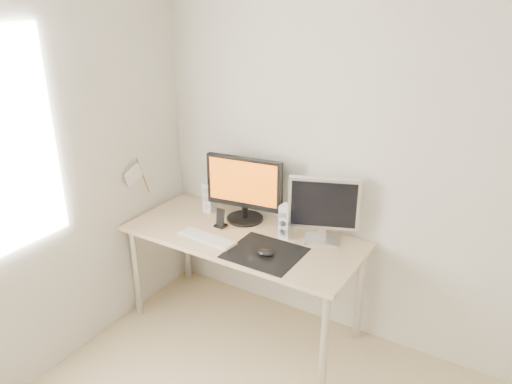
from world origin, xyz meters
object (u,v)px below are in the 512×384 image
at_px(desk, 243,245).
at_px(phone_dock, 221,221).
at_px(mouse, 265,253).
at_px(main_monitor, 244,187).
at_px(speaker_left, 210,197).
at_px(keyboard, 207,238).
at_px(second_monitor, 324,207).
at_px(speaker_right, 286,221).

height_order(desk, phone_dock, phone_dock).
height_order(mouse, main_monitor, main_monitor).
bearing_deg(speaker_left, keyboard, -56.55).
bearing_deg(main_monitor, phone_dock, -115.70).
height_order(main_monitor, speaker_left, main_monitor).
xyz_separation_m(mouse, phone_dock, (-0.47, 0.19, 0.02)).
bearing_deg(second_monitor, desk, -158.06).
height_order(main_monitor, keyboard, main_monitor).
bearing_deg(mouse, speaker_right, 92.97).
height_order(speaker_right, keyboard, speaker_right).
relative_size(desk, speaker_right, 7.08).
bearing_deg(main_monitor, mouse, -43.41).
distance_m(mouse, keyboard, 0.44).
bearing_deg(mouse, keyboard, -178.98).
distance_m(speaker_left, keyboard, 0.44).
relative_size(desk, main_monitor, 2.90).
relative_size(main_monitor, second_monitor, 1.27).
relative_size(speaker_left, speaker_right, 1.00).
bearing_deg(desk, mouse, -32.19).
bearing_deg(second_monitor, mouse, -120.51).
height_order(mouse, keyboard, mouse).
distance_m(second_monitor, speaker_left, 0.90).
bearing_deg(mouse, desk, 147.81).
bearing_deg(speaker_right, main_monitor, 169.57).
relative_size(second_monitor, speaker_right, 1.92).
bearing_deg(speaker_left, mouse, -27.50).
distance_m(desk, second_monitor, 0.61).
distance_m(mouse, main_monitor, 0.58).
relative_size(desk, phone_dock, 11.85).
bearing_deg(mouse, phone_dock, 158.03).
height_order(second_monitor, phone_dock, second_monitor).
bearing_deg(mouse, speaker_left, 152.50).
xyz_separation_m(desk, second_monitor, (0.48, 0.19, 0.32)).
xyz_separation_m(main_monitor, second_monitor, (0.60, 0.00, -0.01)).
bearing_deg(speaker_left, second_monitor, 0.70).
distance_m(desk, speaker_right, 0.34).
height_order(desk, speaker_right, speaker_right).
height_order(desk, second_monitor, second_monitor).
bearing_deg(keyboard, second_monitor, 29.61).
distance_m(mouse, speaker_left, 0.77).
height_order(desk, main_monitor, main_monitor).
relative_size(speaker_right, keyboard, 0.53).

